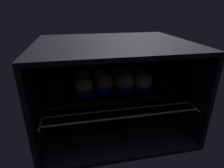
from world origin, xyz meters
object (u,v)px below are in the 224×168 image
Objects in this scene: baking_tray at (112,89)px; muffin_row0_col0 at (84,87)px; muffin_row0_col2 at (125,83)px; muffin_row1_col2 at (119,77)px; muffin_row1_col3 at (137,76)px; muffin_row1_col1 at (100,78)px; muffin_row0_col1 at (104,84)px; muffin_row0_col3 at (143,83)px; muffin_row1_col0 at (82,79)px.

muffin_row0_col0 is at bearing -159.58° from baking_tray.
muffin_row1_col2 is (-0.28, 8.92, -0.73)cm from muffin_row0_col2.
muffin_row1_col3 is (7.77, 8.44, -0.72)cm from muffin_row0_col2.
muffin_row1_col1 is at bearing 179.94° from muffin_row1_col3.
muffin_row0_col1 is (8.33, 0.76, 0.38)cm from muffin_row0_col0.
muffin_row0_col3 is at bearing -1.80° from muffin_row0_col1.
muffin_row0_col2 is (8.40, -0.72, 0.21)cm from muffin_row0_col1.
baking_tray is 5.33× the size of muffin_row1_col0.
muffin_row1_col3 is at bearing 17.70° from baking_tray.
muffin_row1_col2 reaches higher than baking_tray.
muffin_row0_col0 is at bearing -179.89° from muffin_row0_col2.
muffin_row1_col0 reaches higher than muffin_row1_col3.
muffin_row1_col3 is at bearing 19.07° from muffin_row0_col0.
muffin_row1_col0 is (-0.21, 8.93, 0.04)cm from muffin_row0_col0.
muffin_row0_col2 is 1.10× the size of muffin_row1_col1.
muffin_row0_col2 is at bearing -44.83° from baking_tray.
muffin_row1_col2 is at bearing 133.23° from muffin_row0_col3.
muffin_row0_col3 is 1.00× the size of muffin_row1_col1.
muffin_row0_col0 is 0.89× the size of muffin_row0_col1.
muffin_row0_col1 is 1.10× the size of muffin_row1_col0.
muffin_row0_col0 is (-12.20, -4.54, 3.92)cm from baking_tray.
muffin_row1_col0 is (-24.85, 8.69, 0.12)cm from muffin_row0_col3.
muffin_row1_col1 is at bearing -3.25° from muffin_row1_col0.
muffin_row0_col1 is 1.16× the size of muffin_row1_col2.
muffin_row0_col3 is (7.91, 0.21, -0.68)cm from muffin_row0_col2.
muffin_row1_col0 is at bearing 160.72° from muffin_row0_col3.
baking_tray is 4.86× the size of muffin_row0_col2.
muffin_row0_col3 and muffin_row1_col0 have the same top height.
muffin_row1_col0 and muffin_row1_col1 have the same top height.
muffin_row1_col3 is (24.50, 8.47, -0.13)cm from muffin_row0_col0.
muffin_row0_col2 is at bearing -42.92° from muffin_row1_col1.
baking_tray is at bearing -162.30° from muffin_row1_col3.
muffin_row0_col1 is 17.93cm from muffin_row1_col3.
muffin_row0_col3 is at bearing -19.28° from muffin_row1_col0.
muffin_row0_col2 reaches higher than muffin_row1_col0.
muffin_row0_col0 is 8.37cm from muffin_row0_col1.
muffin_row0_col1 reaches higher than muffin_row1_col2.
muffin_row1_col2 is at bearing 3.03° from muffin_row1_col1.
muffin_row0_col3 is at bearing 1.51° from muffin_row0_col2.
muffin_row1_col1 reaches higher than muffin_row1_col2.
muffin_row0_col2 reaches higher than muffin_row1_col3.
muffin_row1_col3 is at bearing 47.35° from muffin_row0_col2.
muffin_row1_col1 is 16.87cm from muffin_row1_col3.
muffin_row0_col1 reaches higher than muffin_row1_col0.
muffin_row1_col3 is at bearing -1.08° from muffin_row1_col0.
muffin_row0_col0 is at bearing -88.65° from muffin_row1_col0.
muffin_row0_col3 is (16.31, -0.51, -0.47)cm from muffin_row0_col1.
muffin_row1_col3 is (-0.14, 8.23, -0.05)cm from muffin_row0_col3.
muffin_row1_col2 is (-8.19, 8.71, -0.06)cm from muffin_row0_col3.
muffin_row1_col3 is (12.31, 3.93, 3.79)cm from baking_tray.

